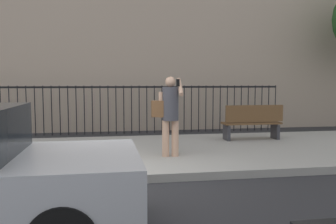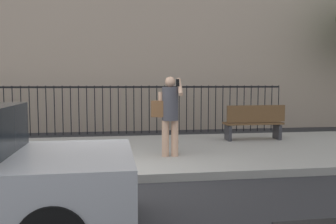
{
  "view_description": "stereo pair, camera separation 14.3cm",
  "coord_description": "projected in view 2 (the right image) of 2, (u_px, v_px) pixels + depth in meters",
  "views": [
    {
      "loc": [
        0.14,
        -5.81,
        1.71
      ],
      "look_at": [
        1.41,
        1.71,
        1.06
      ],
      "focal_mm": 37.7,
      "sensor_mm": 36.0,
      "label": 1
    },
    {
      "loc": [
        0.29,
        -5.83,
        1.71
      ],
      "look_at": [
        1.41,
        1.71,
        1.06
      ],
      "focal_mm": 37.7,
      "sensor_mm": 36.0,
      "label": 2
    }
  ],
  "objects": [
    {
      "name": "sidewalk",
      "position": [
        103.0,
        154.0,
        8.01
      ],
      "size": [
        28.0,
        4.4,
        0.15
      ],
      "primitive_type": "cube",
      "color": "#9E9B93",
      "rests_on": "ground"
    },
    {
      "name": "street_bench",
      "position": [
        254.0,
        122.0,
        9.47
      ],
      "size": [
        1.6,
        0.45,
        0.95
      ],
      "color": "brown",
      "rests_on": "sidewalk"
    },
    {
      "name": "pedestrian_on_phone",
      "position": [
        169.0,
        110.0,
        7.34
      ],
      "size": [
        0.67,
        0.49,
        1.68
      ],
      "color": "tan",
      "rests_on": "sidewalk"
    },
    {
      "name": "iron_fence",
      "position": [
        107.0,
        103.0,
        11.57
      ],
      "size": [
        12.03,
        0.04,
        1.6
      ],
      "color": "black",
      "rests_on": "ground"
    },
    {
      "name": "ground_plane",
      "position": [
        99.0,
        185.0,
        5.85
      ],
      "size": [
        60.0,
        60.0,
        0.0
      ],
      "primitive_type": "plane",
      "color": "#28282B"
    }
  ]
}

